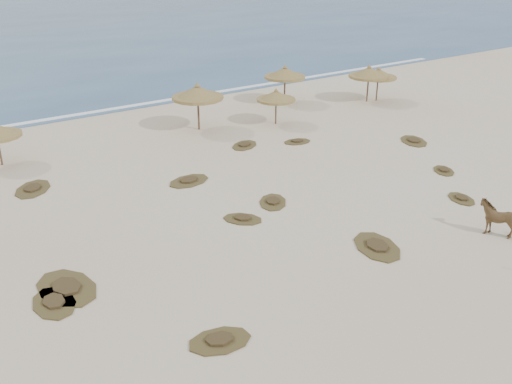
# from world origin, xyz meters

# --- Properties ---
(ground) EXTENTS (160.00, 160.00, 0.00)m
(ground) POSITION_xyz_m (0.00, 0.00, 0.00)
(ground) COLOR beige
(ground) RESTS_ON ground
(foam_line) EXTENTS (70.00, 0.60, 0.01)m
(foam_line) POSITION_xyz_m (0.00, 26.00, 0.00)
(foam_line) COLOR white
(foam_line) RESTS_ON ground
(palapa_3) EXTENTS (4.12, 4.12, 3.18)m
(palapa_3) POSITION_xyz_m (3.39, 18.02, 2.47)
(palapa_3) COLOR brown
(palapa_3) RESTS_ON ground
(palapa_4) EXTENTS (3.43, 3.43, 2.49)m
(palapa_4) POSITION_xyz_m (8.39, 16.15, 1.93)
(palapa_4) COLOR brown
(palapa_4) RESTS_ON ground
(palapa_5) EXTENTS (3.69, 3.69, 2.96)m
(palapa_5) POSITION_xyz_m (12.18, 20.20, 2.30)
(palapa_5) COLOR brown
(palapa_5) RESTS_ON ground
(palapa_6) EXTENTS (3.33, 3.33, 2.68)m
(palapa_6) POSITION_xyz_m (18.60, 16.67, 2.08)
(palapa_6) COLOR brown
(palapa_6) RESTS_ON ground
(palapa_7) EXTENTS (3.91, 3.91, 2.89)m
(palapa_7) POSITION_xyz_m (17.78, 16.89, 2.24)
(palapa_7) COLOR brown
(palapa_7) RESTS_ON ground
(horse) EXTENTS (1.65, 1.96, 1.52)m
(horse) POSITION_xyz_m (6.91, -2.25, 0.76)
(horse) COLOR olive
(horse) RESTS_ON ground
(scrub_0) EXTENTS (1.53, 2.28, 0.16)m
(scrub_0) POSITION_xyz_m (-10.55, 3.38, 0.05)
(scrub_0) COLOR brown
(scrub_0) RESTS_ON ground
(scrub_1) EXTENTS (2.36, 3.23, 0.16)m
(scrub_1) POSITION_xyz_m (-9.89, 4.06, 0.05)
(scrub_1) COLOR brown
(scrub_1) RESTS_ON ground
(scrub_2) EXTENTS (2.09, 2.16, 0.16)m
(scrub_2) POSITION_xyz_m (-1.51, 5.12, 0.05)
(scrub_2) COLOR brown
(scrub_2) RESTS_ON ground
(scrub_3) EXTENTS (2.25, 2.38, 0.16)m
(scrub_3) POSITION_xyz_m (0.69, 5.81, 0.05)
(scrub_3) COLOR brown
(scrub_3) RESTS_ON ground
(scrub_4) EXTENTS (1.77, 1.93, 0.16)m
(scrub_4) POSITION_xyz_m (10.85, 3.82, 0.05)
(scrub_4) COLOR brown
(scrub_4) RESTS_ON ground
(scrub_5) EXTENTS (2.43, 2.78, 0.16)m
(scrub_5) POSITION_xyz_m (13.35, 8.17, 0.05)
(scrub_5) COLOR brown
(scrub_5) RESTS_ON ground
(scrub_6) EXTENTS (2.74, 2.98, 0.16)m
(scrub_6) POSITION_xyz_m (-8.51, 14.00, 0.05)
(scrub_6) COLOR brown
(scrub_6) RESTS_ON ground
(scrub_7) EXTENTS (2.49, 2.25, 0.16)m
(scrub_7) POSITION_xyz_m (4.09, 13.52, 0.05)
(scrub_7) COLOR brown
(scrub_7) RESTS_ON ground
(scrub_9) EXTENTS (2.50, 3.08, 0.16)m
(scrub_9) POSITION_xyz_m (1.71, -0.16, 0.05)
(scrub_9) COLOR brown
(scrub_9) RESTS_ON ground
(scrub_10) EXTENTS (1.95, 1.44, 0.16)m
(scrub_10) POSITION_xyz_m (7.21, 12.23, 0.05)
(scrub_10) COLOR brown
(scrub_10) RESTS_ON ground
(scrub_11) EXTENTS (2.33, 1.78, 0.16)m
(scrub_11) POSITION_xyz_m (-6.80, -1.67, 0.05)
(scrub_11) COLOR brown
(scrub_11) RESTS_ON ground
(scrub_12) EXTENTS (1.55, 1.91, 0.16)m
(scrub_12) POSITION_xyz_m (8.57, 0.91, 0.05)
(scrub_12) COLOR brown
(scrub_12) RESTS_ON ground
(scrub_13) EXTENTS (2.60, 1.94, 0.16)m
(scrub_13) POSITION_xyz_m (-1.43, 10.44, 0.05)
(scrub_13) COLOR brown
(scrub_13) RESTS_ON ground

